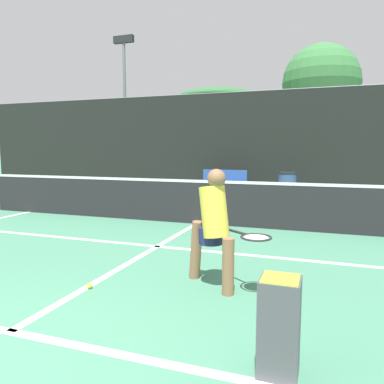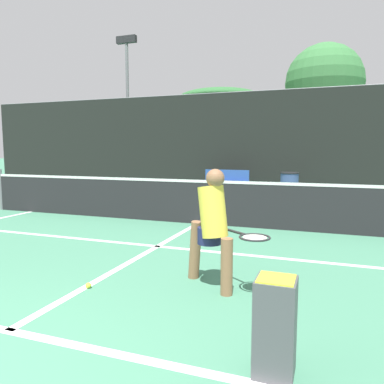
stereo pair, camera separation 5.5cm
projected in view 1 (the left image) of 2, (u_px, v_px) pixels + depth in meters
name	position (u px, v px, depth m)	size (l,w,h in m)	color
court_baseline_near	(10.00, 332.00, 3.29)	(11.00, 0.10, 0.01)	white
court_service_line	(157.00, 246.00, 6.16)	(8.25, 0.10, 0.01)	white
court_center_mark	(142.00, 255.00, 5.66)	(0.10, 5.08, 0.01)	white
net	(197.00, 200.00, 7.98)	(11.09, 0.09, 1.07)	slate
fence_back	(252.00, 142.00, 13.73)	(24.00, 0.06, 3.70)	black
player_practicing	(214.00, 224.00, 4.27)	(1.15, 0.65, 1.38)	#8C6042
tennis_ball_scattered_2	(89.00, 286.00, 4.30)	(0.07, 0.07, 0.07)	#D1E033
ball_hopper	(279.00, 324.00, 2.64)	(0.28, 0.28, 0.71)	#4C4C51
courtside_bench	(224.00, 181.00, 13.32)	(1.62, 0.41, 0.86)	#2D519E
trash_bin	(287.00, 185.00, 12.33)	(0.61, 0.61, 0.84)	#384C7F
parked_car	(356.00, 176.00, 14.69)	(1.83, 4.19, 1.30)	maroon
floodlight_mast	(125.00, 87.00, 19.46)	(1.10, 0.24, 7.37)	slate
tree_west	(218.00, 99.00, 19.07)	(4.21, 4.21, 4.63)	brown
tree_mid	(321.00, 83.00, 19.53)	(3.99, 3.99, 7.02)	brown
building_far	(291.00, 131.00, 28.53)	(36.00, 2.40, 5.89)	gray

